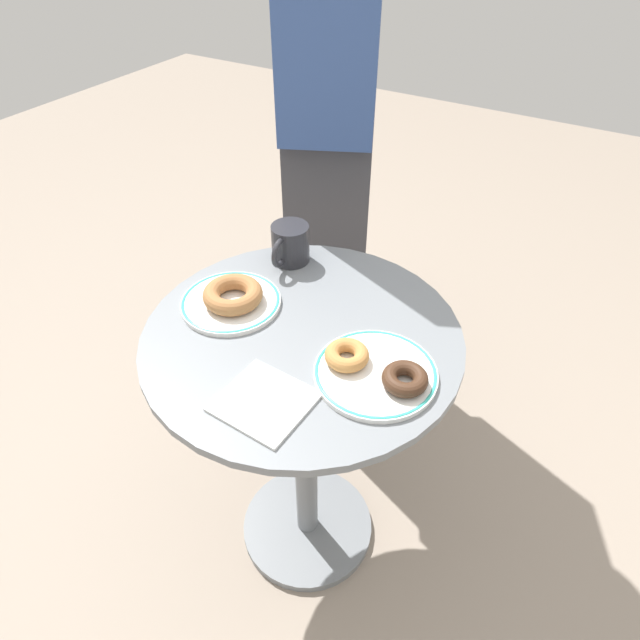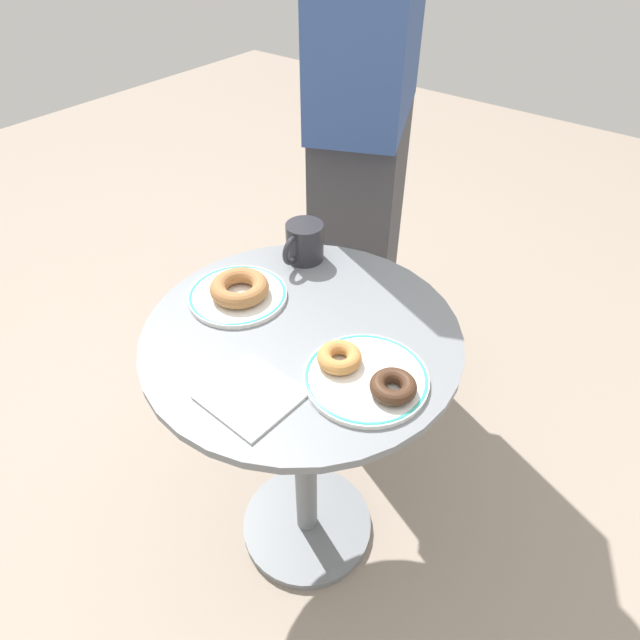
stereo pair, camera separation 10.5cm
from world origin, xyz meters
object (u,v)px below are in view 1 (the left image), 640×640
object	(u,v)px
plate_right	(375,373)
donut_old_fashioned	(347,355)
donut_cinnamon	(232,295)
donut_chocolate	(405,379)
coffee_mug	(290,244)
person_figure	(332,133)
paper_napkin	(264,402)
cafe_table	(305,417)
plate_left	(232,301)

from	to	relation	value
plate_right	donut_old_fashioned	bearing A→B (deg)	-176.39
donut_cinnamon	donut_chocolate	bearing A→B (deg)	-4.86
coffee_mug	donut_old_fashioned	bearing A→B (deg)	-40.42
donut_chocolate	coffee_mug	world-z (taller)	coffee_mug
donut_chocolate	person_figure	bearing A→B (deg)	128.49
paper_napkin	person_figure	xyz separation A→B (m)	(-0.31, 0.78, 0.13)
donut_cinnamon	coffee_mug	xyz separation A→B (m)	(0.01, 0.20, 0.02)
donut_old_fashioned	coffee_mug	world-z (taller)	coffee_mug
donut_cinnamon	coffee_mug	distance (m)	0.20
cafe_table	plate_right	world-z (taller)	plate_right
donut_chocolate	paper_napkin	bearing A→B (deg)	-141.86
donut_old_fashioned	coffee_mug	bearing A→B (deg)	139.58
paper_napkin	cafe_table	bearing A→B (deg)	102.11
plate_left	person_figure	world-z (taller)	person_figure
coffee_mug	donut_cinnamon	bearing A→B (deg)	-93.15
paper_napkin	coffee_mug	size ratio (longest dim) A/B	1.19
plate_right	donut_cinnamon	world-z (taller)	donut_cinnamon
donut_cinnamon	paper_napkin	distance (m)	0.27
cafe_table	donut_cinnamon	distance (m)	0.33
donut_old_fashioned	person_figure	xyz separation A→B (m)	(-0.39, 0.63, 0.11)
plate_left	donut_chocolate	distance (m)	0.40
cafe_table	paper_napkin	xyz separation A→B (m)	(0.04, -0.18, 0.26)
donut_chocolate	plate_right	bearing A→B (deg)	175.97
coffee_mug	person_figure	size ratio (longest dim) A/B	0.07
coffee_mug	person_figure	world-z (taller)	person_figure
cafe_table	person_figure	xyz separation A→B (m)	(-0.27, 0.60, 0.39)
plate_left	paper_napkin	xyz separation A→B (m)	(0.21, -0.19, -0.00)
donut_old_fashioned	plate_right	bearing A→B (deg)	3.61
donut_cinnamon	donut_chocolate	xyz separation A→B (m)	(0.39, -0.03, -0.00)
plate_left	person_figure	xyz separation A→B (m)	(-0.10, 0.59, 0.13)
donut_chocolate	donut_old_fashioned	size ratio (longest dim) A/B	1.00
donut_cinnamon	person_figure	bearing A→B (deg)	100.45
donut_cinnamon	paper_napkin	size ratio (longest dim) A/B	0.82
cafe_table	donut_old_fashioned	size ratio (longest dim) A/B	9.19
cafe_table	paper_napkin	world-z (taller)	paper_napkin
donut_cinnamon	person_figure	size ratio (longest dim) A/B	0.07
cafe_table	plate_left	world-z (taller)	plate_left
cafe_table	plate_right	bearing A→B (deg)	-10.05
cafe_table	donut_chocolate	world-z (taller)	donut_chocolate
donut_cinnamon	plate_left	bearing A→B (deg)	149.11
plate_right	donut_chocolate	size ratio (longest dim) A/B	2.76
paper_napkin	coffee_mug	world-z (taller)	coffee_mug
donut_chocolate	paper_napkin	world-z (taller)	donut_chocolate
donut_old_fashioned	person_figure	distance (m)	0.75
cafe_table	donut_cinnamon	world-z (taller)	donut_cinnamon
plate_left	donut_old_fashioned	distance (m)	0.29
cafe_table	donut_old_fashioned	world-z (taller)	donut_old_fashioned
plate_right	donut_old_fashioned	size ratio (longest dim) A/B	2.76
plate_left	donut_cinnamon	bearing A→B (deg)	-30.89
donut_chocolate	donut_old_fashioned	bearing A→B (deg)	179.79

